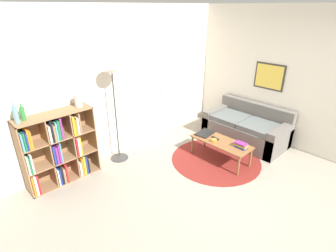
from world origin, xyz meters
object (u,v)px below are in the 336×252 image
bowl (214,141)px  floor_lamp (113,86)px  couch (247,128)px  bottle_left (16,115)px  bottle_middle (23,114)px  vase_on_shelf (78,100)px  laptop (205,133)px  coffee_table (221,143)px  bookshelf (57,149)px

bowl → floor_lamp: bearing=133.6°
floor_lamp → couch: floor_lamp is taller
bottle_left → bottle_middle: 0.11m
bowl → vase_on_shelf: size_ratio=0.49×
laptop → vase_on_shelf: (-1.90, 1.00, 0.85)m
coffee_table → vase_on_shelf: size_ratio=5.11×
coffee_table → vase_on_shelf: (-1.88, 1.38, 0.90)m
laptop → vase_on_shelf: size_ratio=1.81×
bookshelf → couch: size_ratio=0.71×
vase_on_shelf → bottle_middle: bearing=178.2°
bottle_left → laptop: bearing=-19.4°
couch → coffee_table: 1.04m
bottle_middle → vase_on_shelf: 0.78m
bookshelf → coffee_table: bearing=-30.9°
floor_lamp → coffee_table: bearing=-45.4°
coffee_table → bowl: (-0.11, 0.07, 0.06)m
couch → bottle_left: (-3.78, 1.27, 1.00)m
floor_lamp → bottle_middle: size_ratio=7.00×
floor_lamp → couch: (2.32, -1.22, -1.09)m
vase_on_shelf → coffee_table: bearing=-36.4°
bowl → coffee_table: bearing=-32.8°
bottle_left → couch: bearing=-18.6°
couch → coffee_table: couch is taller
couch → bottle_middle: size_ratio=6.71×
floor_lamp → bottle_middle: bearing=175.7°
coffee_table → bottle_middle: (-2.66, 1.41, 0.90)m
bookshelf → bottle_left: bearing=-176.7°
laptop → coffee_table: bearing=-93.4°
vase_on_shelf → floor_lamp: bearing=-7.6°
bowl → bottle_middle: 2.99m
laptop → bookshelf: bearing=156.9°
vase_on_shelf → bowl: bearing=-36.6°
coffee_table → vase_on_shelf: bearing=143.6°
bookshelf → vase_on_shelf: 0.81m
bottle_middle → vase_on_shelf: bottle_middle is taller
bottle_left → vase_on_shelf: bearing=1.5°
couch → floor_lamp: bearing=152.3°
floor_lamp → laptop: size_ratio=4.35×
couch → coffee_table: bearing=-175.1°
bowl → bottle_middle: bearing=152.4°
couch → laptop: size_ratio=4.17×
couch → bowl: (-1.14, -0.02, 0.14)m
floor_lamp → coffee_table: (1.29, -1.30, -1.02)m
bookshelf → bowl: size_ratio=10.89×
coffee_table → bottle_left: 3.21m
floor_lamp → coffee_table: size_ratio=1.54×
bookshelf → couch: bookshelf is taller
coffee_table → bottle_middle: bottle_middle is taller
laptop → floor_lamp: bearing=144.9°
bowl → bottle_middle: (-2.55, 1.33, 0.83)m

